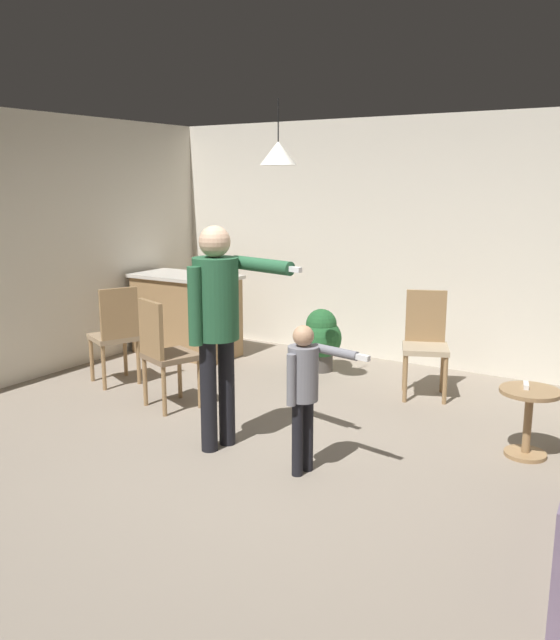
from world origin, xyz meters
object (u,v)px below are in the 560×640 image
dining_chair_near_wall (425,339)px  person_adult (217,313)px  dining_chair_by_counter (164,350)px  dining_chair_centre_back (116,332)px  spare_remote_on_table (526,385)px  kitchen_counter (186,314)px  potted_plant_corner (321,337)px  person_child (304,383)px  side_table_by_couch (528,414)px

dining_chair_near_wall → person_adult: bearing=44.7°
dining_chair_by_counter → dining_chair_centre_back: (-0.89, 0.30, 0.00)m
dining_chair_near_wall → spare_remote_on_table: 1.48m
kitchen_counter → dining_chair_by_counter: (1.08, -1.60, 0.07)m
potted_plant_corner → spare_remote_on_table: size_ratio=5.22×
dining_chair_centre_back → person_adult: bearing=-88.2°
kitchen_counter → dining_chair_centre_back: 1.32m
dining_chair_near_wall → dining_chair_centre_back: (-2.73, -1.31, 0.00)m
kitchen_counter → person_child: 3.53m
side_table_by_couch → person_child: bearing=-138.0°
kitchen_counter → person_adult: bearing=-45.4°
person_child → dining_chair_centre_back: 2.76m
dining_chair_centre_back → spare_remote_on_table: (3.86, 0.34, -0.01)m
person_child → dining_chair_by_counter: person_child is taller
kitchen_counter → dining_chair_by_counter: bearing=-56.2°
person_adult → dining_chair_near_wall: bearing=169.7°
side_table_by_couch → potted_plant_corner: bearing=153.3°
kitchen_counter → side_table_by_couch: (4.08, -0.99, -0.15)m
person_adult → dining_chair_by_counter: (-0.96, 0.47, -0.51)m
side_table_by_couch → dining_chair_by_counter: (-3.01, -0.61, 0.22)m
person_child → dining_chair_near_wall: (0.10, 2.13, -0.12)m
side_table_by_couch → person_child: person_child is taller
side_table_by_couch → person_adult: 2.42m
kitchen_counter → potted_plant_corner: (1.69, 0.21, -0.10)m
side_table_by_couch → potted_plant_corner: 2.68m
kitchen_counter → side_table_by_couch: size_ratio=2.42×
kitchen_counter → dining_chair_near_wall: bearing=0.1°
kitchen_counter → spare_remote_on_table: kitchen_counter is taller
person_adult → potted_plant_corner: person_adult is taller
dining_chair_near_wall → dining_chair_by_counter: bearing=18.8°
person_adult → potted_plant_corner: bearing=-158.6°
dining_chair_centre_back → potted_plant_corner: dining_chair_centre_back is taller
dining_chair_centre_back → potted_plant_corner: 2.14m
dining_chair_centre_back → person_child: bearing=-83.2°
dining_chair_by_counter → dining_chair_centre_back: same height
person_adult → dining_chair_near_wall: size_ratio=1.70×
potted_plant_corner → spare_remote_on_table: 2.64m
potted_plant_corner → spare_remote_on_table: potted_plant_corner is taller
person_child → dining_chair_centre_back: (-2.63, 0.82, -0.12)m
dining_chair_near_wall → spare_remote_on_table: size_ratio=7.69×
spare_remote_on_table → dining_chair_near_wall: bearing=139.2°
side_table_by_couch → dining_chair_by_counter: bearing=-168.4°
kitchen_counter → person_child: size_ratio=1.18×
person_adult → person_child: size_ratio=1.60×
kitchen_counter → dining_chair_centre_back: (0.19, -1.31, 0.07)m
kitchen_counter → person_adult: 2.96m
person_adult → spare_remote_on_table: (2.00, 1.11, -0.52)m
side_table_by_couch → dining_chair_centre_back: dining_chair_centre_back is taller
person_child → dining_chair_near_wall: size_ratio=1.07×
side_table_by_couch → potted_plant_corner: potted_plant_corner is taller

